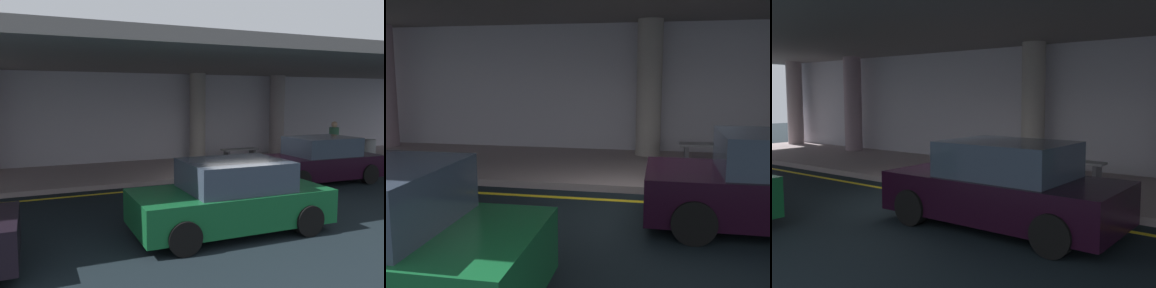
% 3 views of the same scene
% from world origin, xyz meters
% --- Properties ---
extents(ground_plane, '(60.00, 60.00, 0.00)m').
position_xyz_m(ground_plane, '(0.00, 0.00, 0.00)').
color(ground_plane, black).
extents(sidewalk, '(26.00, 4.20, 0.15)m').
position_xyz_m(sidewalk, '(0.00, 3.10, 0.07)').
color(sidewalk, gray).
rests_on(sidewalk, ground).
extents(lane_stripe_yellow, '(26.00, 0.14, 0.01)m').
position_xyz_m(lane_stripe_yellow, '(0.00, 0.48, 0.00)').
color(lane_stripe_yellow, yellow).
rests_on(lane_stripe_yellow, ground).
extents(support_column_center, '(0.68, 0.68, 3.65)m').
position_xyz_m(support_column_center, '(0.00, 4.53, 1.97)').
color(support_column_center, gray).
rests_on(support_column_center, sidewalk).
extents(ceiling_overhang, '(28.00, 13.20, 0.30)m').
position_xyz_m(ceiling_overhang, '(0.00, 2.60, 3.95)').
color(ceiling_overhang, slate).
rests_on(ceiling_overhang, support_column_far_left).
extents(terminal_back_wall, '(26.00, 0.30, 3.80)m').
position_xyz_m(terminal_back_wall, '(0.00, 5.35, 1.90)').
color(terminal_back_wall, '#B5B1BC').
rests_on(terminal_back_wall, ground).
extents(bench_metal, '(1.60, 0.50, 0.48)m').
position_xyz_m(bench_metal, '(1.62, 3.73, 0.50)').
color(bench_metal, slate).
rests_on(bench_metal, sidewalk).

